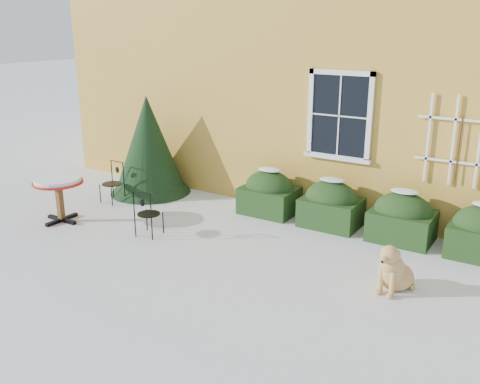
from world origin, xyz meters
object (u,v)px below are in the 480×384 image
Objects in this scene: evergreen_shrub at (149,154)px; patio_chair_far at (113,182)px; bistro_table at (58,185)px; patio_chair_near at (147,213)px; dog at (393,271)px.

patio_chair_far is at bearing -103.01° from evergreen_shrub.
bistro_table is 1.92m from patio_chair_near.
evergreen_shrub is 2.30m from bistro_table.
bistro_table is 1.09× the size of patio_chair_far.
evergreen_shrub reaches higher than patio_chair_far.
evergreen_shrub is 1.03m from patio_chair_far.
patio_chair_far is (-0.21, -0.91, -0.43)m from evergreen_shrub.
patio_chair_far is (0.01, 1.37, -0.29)m from bistro_table.
dog is at bearing 5.71° from bistro_table.
bistro_table reaches higher than patio_chair_near.
bistro_table is 1.40m from patio_chair_far.
evergreen_shrub is 2.59m from patio_chair_near.
dog is (6.11, -0.76, -0.12)m from patio_chair_far.
patio_chair_far reaches higher than patio_chair_near.
dog is (4.25, 0.28, -0.12)m from patio_chair_near.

